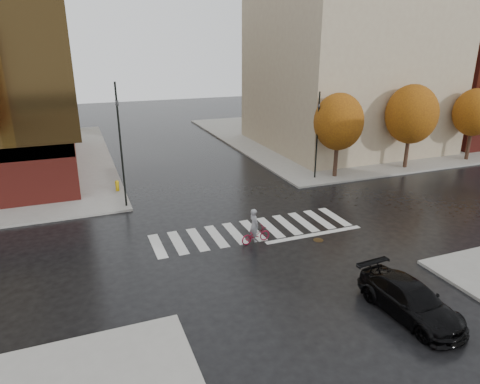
# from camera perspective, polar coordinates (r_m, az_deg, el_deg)

# --- Properties ---
(ground) EXTENTS (120.00, 120.00, 0.00)m
(ground) POSITION_cam_1_polar(r_m,az_deg,el_deg) (24.27, 2.18, -5.58)
(ground) COLOR black
(ground) RESTS_ON ground
(sidewalk_ne) EXTENTS (30.00, 30.00, 0.15)m
(sidewalk_ne) POSITION_cam_1_polar(r_m,az_deg,el_deg) (51.84, 14.44, 7.51)
(sidewalk_ne) COLOR gray
(sidewalk_ne) RESTS_ON ground
(crosswalk) EXTENTS (12.00, 3.00, 0.01)m
(crosswalk) POSITION_cam_1_polar(r_m,az_deg,el_deg) (24.69, 1.71, -5.12)
(crosswalk) COLOR silver
(crosswalk) RESTS_ON ground
(building_ne_tan) EXTENTS (16.00, 16.00, 18.00)m
(building_ne_tan) POSITION_cam_1_polar(r_m,az_deg,el_deg) (45.26, 14.15, 17.50)
(building_ne_tan) COLOR tan
(building_ne_tan) RESTS_ON sidewalk_ne
(building_ne_brick) EXTENTS (14.00, 14.00, 14.00)m
(building_ne_brick) POSITION_cam_1_polar(r_m,az_deg,el_deg) (55.39, 28.70, 13.95)
(building_ne_brick) COLOR maroon
(building_ne_brick) RESTS_ON sidewalk_ne
(tree_ne_a) EXTENTS (3.80, 3.80, 6.50)m
(tree_ne_a) POSITION_cam_1_polar(r_m,az_deg,el_deg) (33.87, 13.01, 9.09)
(tree_ne_a) COLOR black
(tree_ne_a) RESTS_ON sidewalk_ne
(tree_ne_b) EXTENTS (4.20, 4.20, 6.89)m
(tree_ne_b) POSITION_cam_1_polar(r_m,az_deg,el_deg) (38.19, 21.91, 9.58)
(tree_ne_b) COLOR black
(tree_ne_b) RESTS_ON sidewalk_ne
(tree_ne_c) EXTENTS (3.60, 3.60, 6.31)m
(tree_ne_c) POSITION_cam_1_polar(r_m,az_deg,el_deg) (43.27, 28.79, 9.28)
(tree_ne_c) COLOR black
(tree_ne_c) RESTS_ON sidewalk_ne
(sedan) EXTENTS (2.23, 4.82, 1.36)m
(sedan) POSITION_cam_1_polar(r_m,az_deg,el_deg) (18.57, 21.73, -13.19)
(sedan) COLOR black
(sedan) RESTS_ON ground
(cyclist) EXTENTS (1.79, 0.85, 1.96)m
(cyclist) POSITION_cam_1_polar(r_m,az_deg,el_deg) (22.98, 2.02, -5.26)
(cyclist) COLOR maroon
(cyclist) RESTS_ON ground
(traffic_light_nw) EXTENTS (0.21, 0.17, 7.87)m
(traffic_light_nw) POSITION_cam_1_polar(r_m,az_deg,el_deg) (27.59, -15.72, 7.09)
(traffic_light_nw) COLOR black
(traffic_light_nw) RESTS_ON sidewalk_nw
(traffic_light_ne) EXTENTS (0.17, 0.19, 6.62)m
(traffic_light_ne) POSITION_cam_1_polar(r_m,az_deg,el_deg) (33.27, 10.29, 8.04)
(traffic_light_ne) COLOR black
(traffic_light_ne) RESTS_ON sidewalk_ne
(fire_hydrant) EXTENTS (0.28, 0.28, 0.79)m
(fire_hydrant) POSITION_cam_1_polar(r_m,az_deg,el_deg) (31.73, -16.06, 0.91)
(fire_hydrant) COLOR #BD950B
(fire_hydrant) RESTS_ON sidewalk_nw
(manhole) EXTENTS (0.64, 0.64, 0.01)m
(manhole) POSITION_cam_1_polar(r_m,az_deg,el_deg) (23.89, 10.40, -6.33)
(manhole) COLOR #3E2D16
(manhole) RESTS_ON ground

